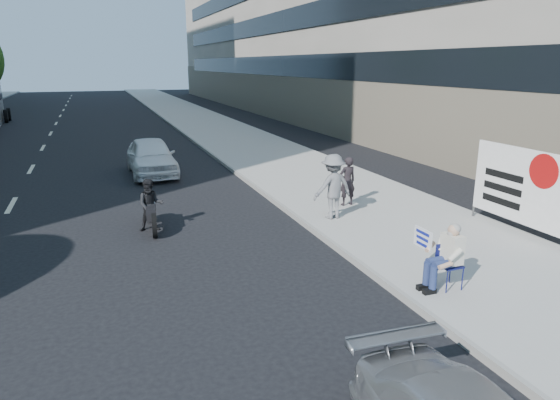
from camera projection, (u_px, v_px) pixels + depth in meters
name	position (u px, v px, depth m)	size (l,w,h in m)	color
ground	(293.00, 271.00, 10.84)	(160.00, 160.00, 0.00)	black
near_sidewalk	(232.00, 137.00, 30.25)	(5.00, 120.00, 0.15)	#B0ADA5
seated_protester	(445.00, 253.00, 9.51)	(0.83, 1.12, 1.31)	navy
jogger	(333.00, 187.00, 13.87)	(1.17, 0.68, 1.82)	slate
pedestrian_woman	(347.00, 181.00, 15.19)	(0.55, 0.36, 1.51)	black
protest_banner	(519.00, 185.00, 12.57)	(0.08, 3.06, 2.20)	#4C4C4C
white_sedan_near	(151.00, 156.00, 20.18)	(1.74, 4.33, 1.48)	white
motorcycle	(151.00, 207.00, 13.37)	(0.74, 2.05, 1.42)	black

